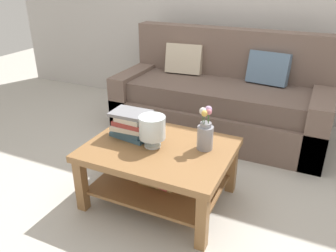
# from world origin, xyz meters

# --- Properties ---
(ground_plane) EXTENTS (10.00, 10.00, 0.00)m
(ground_plane) POSITION_xyz_m (0.00, 0.00, 0.00)
(ground_plane) COLOR #B7B2A8
(couch) EXTENTS (2.15, 0.90, 1.06)m
(couch) POSITION_xyz_m (0.06, 0.94, 0.36)
(couch) COLOR brown
(couch) RESTS_ON ground
(coffee_table) EXTENTS (1.04, 0.79, 0.46)m
(coffee_table) POSITION_xyz_m (0.01, -0.42, 0.33)
(coffee_table) COLOR olive
(coffee_table) RESTS_ON ground
(book_stack_main) EXTENTS (0.32, 0.25, 0.20)m
(book_stack_main) POSITION_xyz_m (-0.25, -0.37, 0.56)
(book_stack_main) COLOR #3D6075
(book_stack_main) RESTS_ON coffee_table
(glass_hurricane_vase) EXTENTS (0.19, 0.19, 0.23)m
(glass_hurricane_vase) POSITION_xyz_m (-0.04, -0.44, 0.60)
(glass_hurricane_vase) COLOR silver
(glass_hurricane_vase) RESTS_ON coffee_table
(flower_pitcher) EXTENTS (0.11, 0.11, 0.32)m
(flower_pitcher) POSITION_xyz_m (0.32, -0.31, 0.58)
(flower_pitcher) COLOR gray
(flower_pitcher) RESTS_ON coffee_table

